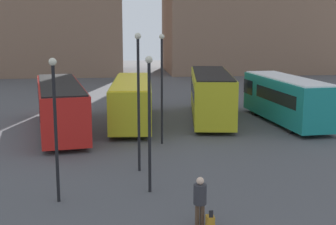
{
  "coord_description": "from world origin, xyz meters",
  "views": [
    {
      "loc": [
        -3.78,
        -8.94,
        6.42
      ],
      "look_at": [
        -1.34,
        13.85,
        2.17
      ],
      "focal_mm": 50.0,
      "sensor_mm": 36.0,
      "label": 1
    }
  ],
  "objects_px": {
    "traveler": "(200,197)",
    "bus_2": "(211,94)",
    "bus_0": "(60,105)",
    "lamp_post_3": "(55,118)",
    "bus_3": "(286,98)",
    "bus_1": "(132,100)",
    "suitcase": "(210,224)",
    "lamp_post_0": "(162,81)",
    "lamp_post_2": "(138,92)",
    "lamp_post_1": "(149,113)"
  },
  "relations": [
    {
      "from": "bus_2",
      "to": "lamp_post_3",
      "type": "relative_size",
      "value": 2.02
    },
    {
      "from": "suitcase",
      "to": "lamp_post_1",
      "type": "bearing_deg",
      "value": 22.49
    },
    {
      "from": "bus_2",
      "to": "lamp_post_1",
      "type": "relative_size",
      "value": 2.01
    },
    {
      "from": "traveler",
      "to": "lamp_post_2",
      "type": "relative_size",
      "value": 0.27
    },
    {
      "from": "traveler",
      "to": "suitcase",
      "type": "xyz_separation_m",
      "value": [
        0.26,
        -0.45,
        -0.72
      ]
    },
    {
      "from": "bus_0",
      "to": "bus_1",
      "type": "height_order",
      "value": "bus_0"
    },
    {
      "from": "lamp_post_0",
      "to": "lamp_post_3",
      "type": "height_order",
      "value": "lamp_post_0"
    },
    {
      "from": "traveler",
      "to": "lamp_post_1",
      "type": "height_order",
      "value": "lamp_post_1"
    },
    {
      "from": "traveler",
      "to": "bus_1",
      "type": "bearing_deg",
      "value": 4.74
    },
    {
      "from": "lamp_post_2",
      "to": "suitcase",
      "type": "bearing_deg",
      "value": -73.64
    },
    {
      "from": "bus_3",
      "to": "lamp_post_0",
      "type": "relative_size",
      "value": 1.64
    },
    {
      "from": "lamp_post_0",
      "to": "lamp_post_2",
      "type": "bearing_deg",
      "value": -107.06
    },
    {
      "from": "suitcase",
      "to": "bus_2",
      "type": "bearing_deg",
      "value": -12.11
    },
    {
      "from": "bus_1",
      "to": "lamp_post_1",
      "type": "distance_m",
      "value": 13.46
    },
    {
      "from": "lamp_post_2",
      "to": "lamp_post_3",
      "type": "bearing_deg",
      "value": -132.46
    },
    {
      "from": "suitcase",
      "to": "lamp_post_2",
      "type": "height_order",
      "value": "lamp_post_2"
    },
    {
      "from": "bus_0",
      "to": "lamp_post_3",
      "type": "xyz_separation_m",
      "value": [
        1.32,
        -12.23,
        1.52
      ]
    },
    {
      "from": "bus_0",
      "to": "bus_1",
      "type": "bearing_deg",
      "value": -77.81
    },
    {
      "from": "bus_0",
      "to": "bus_3",
      "type": "relative_size",
      "value": 1.2
    },
    {
      "from": "lamp_post_2",
      "to": "lamp_post_1",
      "type": "bearing_deg",
      "value": -84.1
    },
    {
      "from": "suitcase",
      "to": "lamp_post_3",
      "type": "bearing_deg",
      "value": 57.41
    },
    {
      "from": "lamp_post_0",
      "to": "bus_1",
      "type": "bearing_deg",
      "value": 103.93
    },
    {
      "from": "bus_1",
      "to": "suitcase",
      "type": "height_order",
      "value": "bus_1"
    },
    {
      "from": "bus_3",
      "to": "traveler",
      "type": "height_order",
      "value": "bus_3"
    },
    {
      "from": "bus_1",
      "to": "bus_2",
      "type": "relative_size",
      "value": 0.99
    },
    {
      "from": "suitcase",
      "to": "lamp_post_3",
      "type": "relative_size",
      "value": 0.14
    },
    {
      "from": "bus_0",
      "to": "lamp_post_3",
      "type": "distance_m",
      "value": 12.39
    },
    {
      "from": "bus_1",
      "to": "bus_3",
      "type": "xyz_separation_m",
      "value": [
        10.23,
        -0.93,
        0.08
      ]
    },
    {
      "from": "bus_3",
      "to": "lamp_post_2",
      "type": "distance_m",
      "value": 14.24
    },
    {
      "from": "traveler",
      "to": "bus_2",
      "type": "bearing_deg",
      "value": -13.2
    },
    {
      "from": "bus_3",
      "to": "lamp_post_2",
      "type": "height_order",
      "value": "lamp_post_2"
    },
    {
      "from": "lamp_post_1",
      "to": "lamp_post_3",
      "type": "height_order",
      "value": "lamp_post_1"
    },
    {
      "from": "lamp_post_1",
      "to": "suitcase",
      "type": "bearing_deg",
      "value": -66.67
    },
    {
      "from": "lamp_post_3",
      "to": "bus_3",
      "type": "bearing_deg",
      "value": 44.33
    },
    {
      "from": "bus_1",
      "to": "suitcase",
      "type": "relative_size",
      "value": 14.05
    },
    {
      "from": "lamp_post_3",
      "to": "lamp_post_0",
      "type": "bearing_deg",
      "value": 60.71
    },
    {
      "from": "traveler",
      "to": "lamp_post_1",
      "type": "xyz_separation_m",
      "value": [
        -1.39,
        3.38,
        2.17
      ]
    },
    {
      "from": "traveler",
      "to": "lamp_post_1",
      "type": "relative_size",
      "value": 0.31
    },
    {
      "from": "lamp_post_1",
      "to": "bus_2",
      "type": "bearing_deg",
      "value": 69.7
    },
    {
      "from": "bus_0",
      "to": "lamp_post_0",
      "type": "relative_size",
      "value": 1.96
    },
    {
      "from": "lamp_post_2",
      "to": "bus_3",
      "type": "bearing_deg",
      "value": 43.26
    },
    {
      "from": "bus_0",
      "to": "lamp_post_1",
      "type": "relative_size",
      "value": 2.21
    },
    {
      "from": "bus_1",
      "to": "suitcase",
      "type": "bearing_deg",
      "value": -170.12
    },
    {
      "from": "lamp_post_1",
      "to": "lamp_post_2",
      "type": "xyz_separation_m",
      "value": [
        -0.29,
        2.77,
        0.42
      ]
    },
    {
      "from": "lamp_post_2",
      "to": "lamp_post_3",
      "type": "relative_size",
      "value": 1.15
    },
    {
      "from": "lamp_post_2",
      "to": "bus_2",
      "type": "bearing_deg",
      "value": 64.1
    },
    {
      "from": "bus_0",
      "to": "lamp_post_2",
      "type": "xyz_separation_m",
      "value": [
        4.48,
        -8.78,
        1.95
      ]
    },
    {
      "from": "traveler",
      "to": "suitcase",
      "type": "height_order",
      "value": "traveler"
    },
    {
      "from": "suitcase",
      "to": "lamp_post_0",
      "type": "bearing_deg",
      "value": 1.47
    },
    {
      "from": "traveler",
      "to": "bus_3",
      "type": "bearing_deg",
      "value": -29.36
    }
  ]
}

